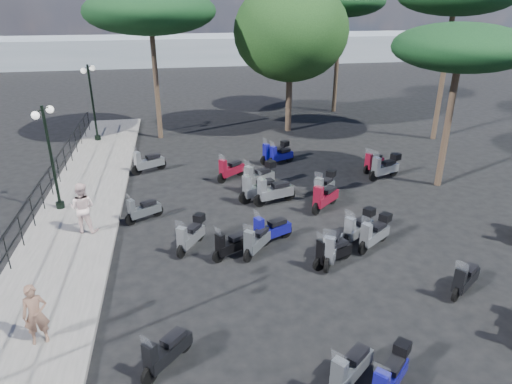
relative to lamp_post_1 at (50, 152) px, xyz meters
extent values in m
plane|color=black|center=(7.24, -4.87, -2.36)|extent=(120.00, 120.00, 0.00)
cube|color=#605D5B|center=(0.74, -1.87, -2.29)|extent=(3.00, 30.00, 0.15)
cylinder|color=black|center=(-0.56, -4.12, -1.66)|extent=(0.04, 0.04, 1.10)
cylinder|color=black|center=(-0.56, -2.75, -1.66)|extent=(0.04, 0.04, 1.10)
cylinder|color=black|center=(-0.56, -1.38, -1.66)|extent=(0.04, 0.04, 1.10)
cylinder|color=black|center=(-0.56, -0.01, -1.66)|extent=(0.04, 0.04, 1.10)
cylinder|color=black|center=(-0.56, 1.36, -1.66)|extent=(0.04, 0.04, 1.10)
cylinder|color=black|center=(-0.56, 2.72, -1.66)|extent=(0.04, 0.04, 1.10)
cylinder|color=black|center=(-0.56, 4.09, -1.66)|extent=(0.04, 0.04, 1.10)
cylinder|color=black|center=(-0.56, 5.46, -1.66)|extent=(0.04, 0.04, 1.10)
cylinder|color=black|center=(-0.56, 6.83, -1.66)|extent=(0.04, 0.04, 1.10)
cylinder|color=black|center=(-0.56, 8.20, -1.66)|extent=(0.04, 0.04, 1.10)
cylinder|color=black|center=(-0.56, 9.57, -1.66)|extent=(0.04, 0.04, 1.10)
cylinder|color=black|center=(-0.56, 10.93, -1.66)|extent=(0.04, 0.04, 1.10)
cube|color=black|center=(-0.56, -2.07, -1.13)|extent=(0.04, 26.00, 0.04)
cube|color=black|center=(-0.56, -2.07, -1.66)|extent=(0.04, 26.00, 0.04)
cylinder|color=black|center=(0.00, 0.00, -2.10)|extent=(0.31, 0.31, 0.23)
cylinder|color=black|center=(0.00, 0.00, -0.27)|extent=(0.11, 0.11, 3.88)
cylinder|color=black|center=(0.00, 0.00, 1.52)|extent=(0.32, 0.84, 0.04)
sphere|color=white|center=(0.14, 0.41, 1.42)|extent=(0.27, 0.27, 0.27)
sphere|color=white|center=(-0.14, -0.41, 1.42)|extent=(0.27, 0.27, 0.27)
cylinder|color=black|center=(0.18, 8.82, -2.09)|extent=(0.32, 0.32, 0.24)
cylinder|color=black|center=(0.18, 8.82, -0.19)|extent=(0.11, 0.11, 4.04)
cylinder|color=black|center=(0.18, 8.82, 1.68)|extent=(0.35, 0.87, 0.04)
sphere|color=white|center=(0.34, 9.25, 1.58)|extent=(0.28, 0.28, 0.28)
sphere|color=white|center=(0.03, 8.39, 1.58)|extent=(0.28, 0.28, 0.28)
imported|color=brown|center=(1.08, -7.49, -1.46)|extent=(0.61, 0.47, 1.51)
imported|color=silver|center=(1.24, -2.08, -1.34)|extent=(0.99, 0.85, 1.75)
cylinder|color=black|center=(3.58, -9.04, -2.14)|extent=(0.37, 0.39, 0.45)
cylinder|color=black|center=(4.34, -8.23, -2.14)|extent=(0.37, 0.39, 0.45)
cube|color=black|center=(4.00, -8.60, -1.97)|extent=(1.06, 1.10, 0.32)
cube|color=black|center=(4.10, -8.49, -1.71)|extent=(0.58, 0.60, 0.13)
cube|color=black|center=(3.63, -8.99, -1.71)|extent=(0.34, 0.34, 0.65)
plane|color=white|center=(3.60, -9.03, -1.29)|extent=(0.31, 0.29, 0.35)
cylinder|color=black|center=(5.48, -4.60, -2.15)|extent=(0.42, 0.29, 0.43)
cylinder|color=black|center=(6.43, -4.08, -2.15)|extent=(0.42, 0.29, 0.43)
cube|color=black|center=(5.99, -4.32, -1.98)|extent=(1.17, 0.84, 0.31)
cube|color=black|center=(6.13, -4.24, -1.73)|extent=(0.60, 0.50, 0.13)
cube|color=black|center=(5.54, -4.57, -1.73)|extent=(0.30, 0.33, 0.63)
plane|color=white|center=(5.50, -4.59, -1.33)|extent=(0.23, 0.33, 0.33)
cylinder|color=black|center=(4.38, -4.11, -2.13)|extent=(0.33, 0.43, 0.46)
cylinder|color=black|center=(5.00, -3.16, -2.13)|extent=(0.33, 0.43, 0.46)
cube|color=gray|center=(4.72, -3.59, -1.96)|extent=(0.94, 1.21, 0.32)
cube|color=black|center=(4.81, -3.46, -1.70)|extent=(0.55, 0.63, 0.13)
cube|color=gray|center=(4.42, -4.05, -1.70)|extent=(0.35, 0.33, 0.66)
plane|color=white|center=(4.39, -4.10, -1.27)|extent=(0.34, 0.26, 0.35)
cube|color=black|center=(5.01, -3.14, -1.53)|extent=(0.43, 0.44, 0.25)
cylinder|color=black|center=(2.68, -1.59, -2.15)|extent=(0.41, 0.30, 0.43)
cylinder|color=black|center=(3.60, -1.04, -2.15)|extent=(0.41, 0.30, 0.43)
cube|color=#53585C|center=(3.18, -1.29, -1.99)|extent=(1.15, 0.86, 0.30)
cube|color=black|center=(3.31, -1.22, -1.73)|extent=(0.60, 0.51, 0.13)
cube|color=#53585C|center=(2.74, -1.56, -1.73)|extent=(0.31, 0.33, 0.63)
plane|color=white|center=(2.69, -1.58, -1.33)|extent=(0.24, 0.33, 0.33)
cylinder|color=black|center=(2.60, 3.33, -2.12)|extent=(0.48, 0.33, 0.49)
cylinder|color=black|center=(3.67, 3.92, -2.12)|extent=(0.48, 0.33, 0.49)
cube|color=gray|center=(3.18, 3.65, -1.93)|extent=(1.33, 0.95, 0.35)
cube|color=black|center=(3.33, 3.73, -1.65)|extent=(0.69, 0.57, 0.14)
cube|color=gray|center=(2.67, 3.37, -1.65)|extent=(0.35, 0.38, 0.72)
plane|color=white|center=(2.62, 3.34, -1.19)|extent=(0.26, 0.38, 0.38)
cylinder|color=black|center=(8.76, -9.84, -2.14)|extent=(0.39, 0.37, 0.45)
cube|color=navy|center=(8.38, -10.19, -1.97)|extent=(1.11, 1.06, 0.32)
cube|color=black|center=(8.50, -10.08, -1.71)|extent=(0.60, 0.59, 0.13)
plane|color=white|center=(7.95, -10.59, -1.29)|extent=(0.30, 0.31, 0.35)
cube|color=black|center=(8.77, -9.83, -1.54)|extent=(0.44, 0.44, 0.24)
cylinder|color=black|center=(8.13, -9.47, -2.13)|extent=(0.42, 0.37, 0.46)
cube|color=#53585C|center=(7.73, -9.80, -1.96)|extent=(1.17, 1.04, 0.33)
cube|color=black|center=(7.85, -9.70, -1.69)|extent=(0.63, 0.59, 0.13)
cube|color=#53585C|center=(7.30, -10.15, -1.69)|extent=(0.35, 0.36, 0.67)
plane|color=white|center=(7.26, -10.18, -1.26)|extent=(0.29, 0.33, 0.36)
cylinder|color=black|center=(6.37, -4.72, -2.13)|extent=(0.37, 0.41, 0.46)
cylinder|color=black|center=(7.11, -3.84, -2.13)|extent=(0.37, 0.41, 0.46)
cube|color=#53585C|center=(6.77, -4.24, -1.96)|extent=(1.04, 1.16, 0.33)
cube|color=black|center=(6.87, -4.12, -1.69)|extent=(0.59, 0.62, 0.13)
cube|color=#53585C|center=(6.42, -4.66, -1.69)|extent=(0.36, 0.35, 0.67)
plane|color=white|center=(6.39, -4.71, -1.26)|extent=(0.33, 0.29, 0.36)
cylinder|color=black|center=(6.78, -3.96, -2.12)|extent=(0.47, 0.29, 0.48)
cylinder|color=black|center=(7.86, -3.45, -2.12)|extent=(0.47, 0.29, 0.48)
cube|color=navy|center=(7.36, -3.68, -1.95)|extent=(1.31, 0.85, 0.34)
cube|color=black|center=(7.52, -3.61, -1.67)|extent=(0.66, 0.52, 0.14)
cube|color=navy|center=(6.85, -3.93, -1.67)|extent=(0.32, 0.36, 0.69)
plane|color=white|center=(6.80, -3.95, -1.22)|extent=(0.23, 0.37, 0.37)
cylinder|color=black|center=(7.45, -0.92, -2.10)|extent=(0.53, 0.26, 0.52)
cylinder|color=black|center=(8.70, -0.54, -2.10)|extent=(0.53, 0.26, 0.52)
cube|color=#B1B6BC|center=(8.12, -0.72, -1.90)|extent=(1.46, 0.77, 0.37)
cube|color=black|center=(8.30, -0.66, -1.60)|extent=(0.72, 0.50, 0.15)
cube|color=#B1B6BC|center=(7.53, -0.90, -1.60)|extent=(0.32, 0.38, 0.76)
plane|color=white|center=(7.47, -0.92, -1.11)|extent=(0.20, 0.42, 0.40)
cylinder|color=black|center=(6.28, 1.72, -2.13)|extent=(0.43, 0.37, 0.47)
cylinder|color=black|center=(7.19, 2.46, -2.13)|extent=(0.43, 0.37, 0.47)
cube|color=maroon|center=(6.77, 2.12, -1.95)|extent=(1.20, 1.06, 0.33)
cube|color=black|center=(6.90, 2.22, -1.67)|extent=(0.64, 0.60, 0.14)
cube|color=maroon|center=(6.34, 1.77, -1.67)|extent=(0.35, 0.37, 0.69)
plane|color=white|center=(6.29, 1.73, -1.23)|extent=(0.30, 0.34, 0.37)
cylinder|color=black|center=(8.36, -5.56, -2.14)|extent=(0.44, 0.28, 0.45)
cylinder|color=black|center=(9.36, -5.08, -2.14)|extent=(0.44, 0.28, 0.45)
cube|color=black|center=(8.90, -5.30, -1.97)|extent=(1.23, 0.81, 0.32)
cube|color=black|center=(9.05, -5.23, -1.71)|extent=(0.62, 0.49, 0.13)
cube|color=black|center=(8.42, -5.53, -1.71)|extent=(0.31, 0.34, 0.65)
plane|color=white|center=(8.37, -5.55, -1.29)|extent=(0.22, 0.35, 0.35)
cylinder|color=black|center=(8.56, -5.68, -2.11)|extent=(0.35, 0.49, 0.51)
cylinder|color=black|center=(9.21, -4.59, -2.11)|extent=(0.35, 0.49, 0.51)
cube|color=#B1B6BC|center=(8.92, -5.09, -1.92)|extent=(1.01, 1.36, 0.36)
cube|color=black|center=(9.01, -4.94, -1.62)|extent=(0.60, 0.71, 0.15)
cube|color=#B1B6BC|center=(8.61, -5.61, -1.62)|extent=(0.39, 0.36, 0.74)
plane|color=white|center=(8.57, -5.66, -1.15)|extent=(0.39, 0.28, 0.39)
cylinder|color=black|center=(7.19, 0.49, -2.11)|extent=(0.49, 0.36, 0.51)
cylinder|color=black|center=(8.27, 1.16, -2.11)|extent=(0.49, 0.36, 0.51)
cube|color=gray|center=(7.77, 0.86, -1.91)|extent=(1.37, 1.03, 0.36)
cube|color=black|center=(7.93, 0.95, -1.62)|extent=(0.71, 0.61, 0.15)
cube|color=gray|center=(7.26, 0.54, -1.62)|extent=(0.37, 0.39, 0.75)
plane|color=white|center=(7.20, 0.50, -1.14)|extent=(0.28, 0.39, 0.40)
cube|color=black|center=(8.29, 1.18, -1.42)|extent=(0.49, 0.48, 0.28)
cylinder|color=black|center=(8.54, 3.65, -2.13)|extent=(0.47, 0.28, 0.47)
cylinder|color=black|center=(9.61, 4.13, -2.13)|extent=(0.47, 0.28, 0.47)
cube|color=navy|center=(9.12, 3.91, -1.95)|extent=(1.29, 0.81, 0.33)
cube|color=black|center=(9.27, 3.98, -1.68)|extent=(0.65, 0.50, 0.14)
cube|color=navy|center=(8.61, 3.69, -1.68)|extent=(0.31, 0.35, 0.68)
plane|color=white|center=(8.56, 3.66, -1.24)|extent=(0.22, 0.37, 0.36)
cube|color=black|center=(9.63, 4.13, -1.51)|extent=(0.43, 0.42, 0.25)
cylinder|color=black|center=(11.49, -7.62, -2.14)|extent=(0.41, 0.33, 0.44)
cylinder|color=black|center=(12.38, -6.97, -2.14)|extent=(0.41, 0.33, 0.44)
cube|color=black|center=(11.97, -7.27, -1.98)|extent=(1.14, 0.95, 0.31)
cube|color=black|center=(12.10, -7.18, -1.72)|extent=(0.60, 0.54, 0.13)
cube|color=black|center=(11.55, -7.57, -1.72)|extent=(0.32, 0.34, 0.64)
plane|color=white|center=(11.51, -7.61, -1.31)|extent=(0.26, 0.32, 0.34)
cylinder|color=black|center=(10.00, -4.92, -2.13)|extent=(0.44, 0.35, 0.47)
cylinder|color=black|center=(10.97, -4.24, -2.13)|extent=(0.44, 0.35, 0.47)
cube|color=#B1B6BC|center=(10.53, -4.55, -1.95)|extent=(1.24, 1.01, 0.33)
cube|color=black|center=(10.66, -4.45, -1.67)|extent=(0.65, 0.58, 0.14)
cube|color=#B1B6BC|center=(10.07, -4.87, -1.67)|extent=(0.35, 0.37, 0.69)
plane|color=white|center=(10.02, -4.91, -1.23)|extent=(0.28, 0.35, 0.37)
cube|color=black|center=(10.98, -4.23, -1.50)|extent=(0.45, 0.45, 0.26)
cylinder|color=black|center=(9.38, -1.96, -2.11)|extent=(0.44, 0.41, 0.50)
cylinder|color=black|center=(10.31, -1.13, -2.11)|extent=(0.44, 0.41, 0.50)
cube|color=maroon|center=(9.88, -1.51, -1.93)|extent=(1.24, 1.16, 0.35)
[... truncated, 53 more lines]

